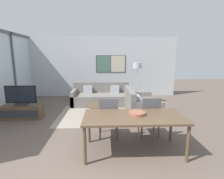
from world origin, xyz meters
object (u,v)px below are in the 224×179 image
(sofa_side, at_px, (139,106))
(floor_lamp, at_px, (137,69))
(coffee_table, at_px, (100,107))
(fruit_bowl, at_px, (137,113))
(dining_chair_centre, at_px, (150,116))
(dining_chair_left, at_px, (108,116))
(tv_console, at_px, (22,112))
(sofa_main, at_px, (101,97))
(dining_table, at_px, (134,119))
(television, at_px, (21,96))

(sofa_side, bearing_deg, floor_lamp, -5.37)
(coffee_table, xyz_separation_m, fruit_bowl, (0.80, -2.22, 0.53))
(sofa_side, relative_size, dining_chair_centre, 1.66)
(dining_chair_left, distance_m, dining_chair_centre, 0.98)
(tv_console, distance_m, sofa_main, 2.89)
(dining_chair_left, xyz_separation_m, fruit_bowl, (0.57, -0.57, 0.26))
(dining_table, bearing_deg, dining_chair_left, 127.41)
(sofa_main, distance_m, dining_chair_left, 3.01)
(television, height_order, sofa_side, television)
(dining_chair_left, bearing_deg, sofa_side, 57.77)
(sofa_main, height_order, floor_lamp, floor_lamp)
(television, relative_size, floor_lamp, 0.56)
(television, height_order, dining_chair_centre, television)
(tv_console, xyz_separation_m, dining_chair_left, (2.66, -1.42, 0.32))
(dining_chair_centre, relative_size, floor_lamp, 0.59)
(sofa_main, height_order, coffee_table, sofa_main)
(television, xyz_separation_m, sofa_side, (3.73, 0.28, -0.45))
(dining_table, bearing_deg, sofa_side, 76.01)
(fruit_bowl, bearing_deg, dining_table, -139.33)
(dining_table, height_order, dining_chair_centre, dining_chair_centre)
(dining_chair_centre, distance_m, fruit_bowl, 0.76)
(fruit_bowl, bearing_deg, tv_console, 148.36)
(dining_chair_left, xyz_separation_m, floor_lamp, (1.18, 2.86, 0.88))
(tv_console, relative_size, floor_lamp, 0.73)
(sofa_main, relative_size, dining_chair_left, 2.34)
(dining_table, bearing_deg, dining_chair_centre, 52.84)
(tv_console, relative_size, dining_chair_left, 1.24)
(coffee_table, bearing_deg, fruit_bowl, -70.26)
(sofa_main, relative_size, fruit_bowl, 6.84)
(dining_table, relative_size, dining_chair_centre, 2.01)
(television, relative_size, dining_chair_left, 0.95)
(dining_chair_centre, bearing_deg, sofa_main, 112.05)
(floor_lamp, bearing_deg, tv_console, -159.40)
(sofa_main, relative_size, floor_lamp, 1.38)
(tv_console, relative_size, dining_chair_centre, 1.24)
(coffee_table, relative_size, fruit_bowl, 2.67)
(sofa_main, height_order, dining_chair_left, dining_chair_left)
(tv_console, relative_size, fruit_bowl, 3.61)
(dining_chair_centre, height_order, floor_lamp, floor_lamp)
(coffee_table, height_order, dining_table, dining_table)
(television, height_order, dining_table, television)
(sofa_main, bearing_deg, coffee_table, -90.00)
(tv_console, distance_m, dining_chair_centre, 3.91)
(sofa_main, bearing_deg, sofa_side, -44.76)
(television, height_order, fruit_bowl, television)
(sofa_main, height_order, sofa_side, same)
(dining_chair_left, relative_size, dining_chair_centre, 1.00)
(dining_chair_left, height_order, dining_chair_centre, same)
(coffee_table, distance_m, dining_chair_centre, 2.06)
(dining_table, relative_size, floor_lamp, 1.19)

